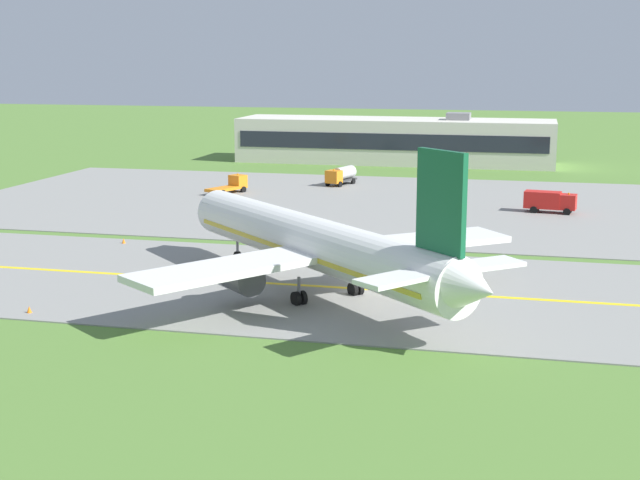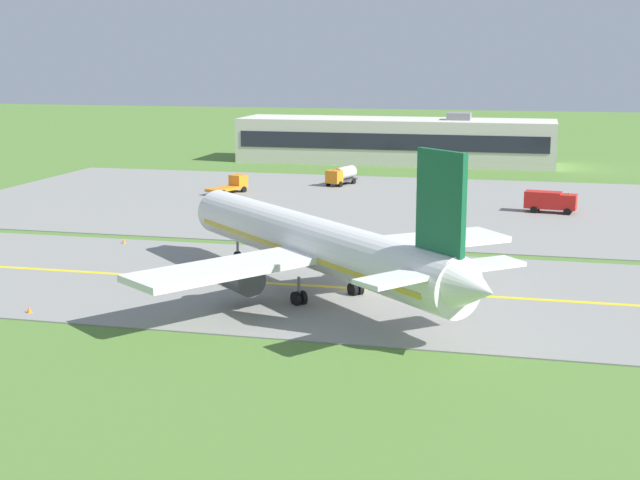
{
  "view_description": "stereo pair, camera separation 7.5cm",
  "coord_description": "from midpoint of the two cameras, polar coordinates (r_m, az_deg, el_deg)",
  "views": [
    {
      "loc": [
        12.55,
        -68.46,
        18.4
      ],
      "look_at": [
        -3.84,
        -0.28,
        4.0
      ],
      "focal_mm": 50.3,
      "sensor_mm": 36.0,
      "label": 1
    },
    {
      "loc": [
        12.63,
        -68.44,
        18.4
      ],
      "look_at": [
        -3.84,
        -0.28,
        4.0
      ],
      "focal_mm": 50.3,
      "sensor_mm": 36.0,
      "label": 2
    }
  ],
  "objects": [
    {
      "name": "service_truck_catering",
      "position": [
        123.28,
        -5.65,
        3.52
      ],
      "size": [
        4.5,
        6.68,
        2.59
      ],
      "color": "orange",
      "rests_on": "ground"
    },
    {
      "name": "traffic_cone_mid_edge",
      "position": [
        68.7,
        -18.04,
        -4.26
      ],
      "size": [
        0.44,
        0.44,
        0.6
      ],
      "primitive_type": "cone",
      "color": "orange",
      "rests_on": "ground"
    },
    {
      "name": "taxiway_strip",
      "position": [
        71.97,
        3.0,
        -3.18
      ],
      "size": [
        240.0,
        28.0,
        0.1
      ],
      "primitive_type": "cube",
      "color": "gray",
      "rests_on": "ground"
    },
    {
      "name": "traffic_cone_near_edge",
      "position": [
        84.68,
        -0.05,
        -0.74
      ],
      "size": [
        0.44,
        0.44,
        0.6
      ],
      "primitive_type": "cone",
      "color": "orange",
      "rests_on": "ground"
    },
    {
      "name": "service_truck_fuel",
      "position": [
        110.25,
        14.39,
        2.44
      ],
      "size": [
        6.24,
        3.02,
        2.6
      ],
      "color": "red",
      "rests_on": "ground"
    },
    {
      "name": "taxiway_centreline",
      "position": [
        71.96,
        3.0,
        -3.14
      ],
      "size": [
        220.0,
        0.6,
        0.01
      ],
      "primitive_type": "cube",
      "color": "yellow",
      "rests_on": "taxiway_strip"
    },
    {
      "name": "ground_plane",
      "position": [
        71.99,
        3.0,
        -3.22
      ],
      "size": [
        500.0,
        500.0,
        0.0
      ],
      "primitive_type": "plane",
      "color": "#517A33"
    },
    {
      "name": "traffic_cone_far_edge",
      "position": [
        91.48,
        -12.41,
        -0.08
      ],
      "size": [
        0.44,
        0.44,
        0.6
      ],
      "primitive_type": "cone",
      "color": "orange",
      "rests_on": "ground"
    },
    {
      "name": "terminal_building",
      "position": [
        158.99,
        4.78,
        6.32
      ],
      "size": [
        55.0,
        13.07,
        8.88
      ],
      "color": "beige",
      "rests_on": "ground"
    },
    {
      "name": "service_truck_pushback",
      "position": [
        130.29,
        1.33,
        4.17
      ],
      "size": [
        3.77,
        6.34,
        2.65
      ],
      "color": "orange",
      "rests_on": "ground"
    },
    {
      "name": "airplane_lead",
      "position": [
        69.25,
        -0.2,
        -0.29
      ],
      "size": [
        31.6,
        30.85,
        12.7
      ],
      "color": "white",
      "rests_on": "ground"
    },
    {
      "name": "apron_pad",
      "position": [
        111.99,
        12.02,
        1.92
      ],
      "size": [
        140.0,
        52.0,
        0.1
      ],
      "primitive_type": "cube",
      "color": "gray",
      "rests_on": "ground"
    }
  ]
}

